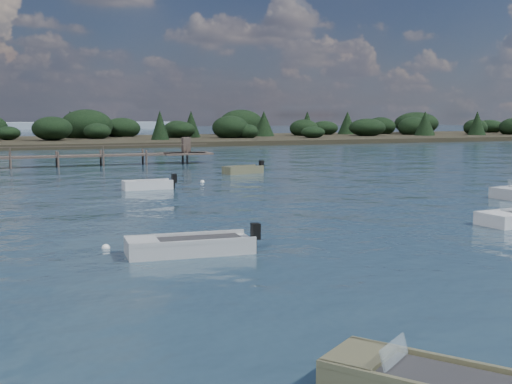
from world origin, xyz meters
name	(u,v)px	position (x,y,z in m)	size (l,w,h in m)	color
ground	(126,157)	(0.00, 60.00, 0.00)	(400.00, 400.00, 0.00)	#172937
dinghy_mid_grey	(190,249)	(-8.14, 5.33, 0.17)	(4.99, 2.10, 1.25)	#A0A5A7
tender_far_grey_b	(243,171)	(5.15, 34.46, 0.19)	(3.94, 2.11, 1.32)	#6E6B49
tender_far_white	(148,187)	(-5.05, 25.89, 0.18)	(3.65, 1.32, 1.25)	silver
buoy_c	(106,248)	(-10.81, 7.39, 0.00)	(0.32, 0.32, 0.32)	silver
buoy_e	(202,182)	(-0.22, 28.98, 0.00)	(0.32, 0.32, 0.32)	silver
far_headland	(217,131)	(25.00, 100.00, 1.96)	(190.00, 40.00, 5.80)	black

